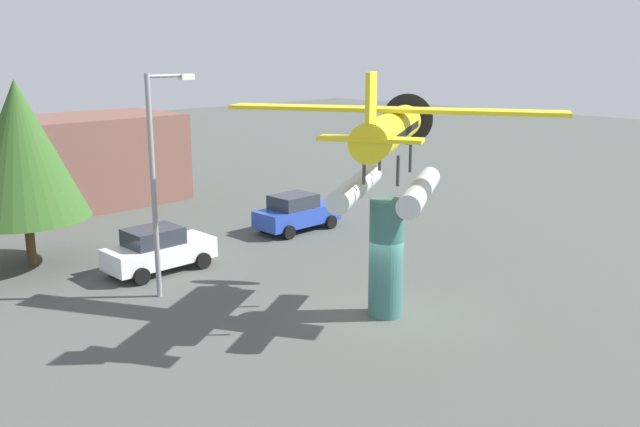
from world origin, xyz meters
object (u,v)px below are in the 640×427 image
object	(u,v)px
streetlight_primary	(158,170)
floatplane_monument	(389,146)
display_pedestal	(386,258)
car_far_blue	(296,212)
car_mid_white	(158,249)
tree_east	(21,150)
storefront_building	(58,164)

from	to	relation	value
streetlight_primary	floatplane_monument	bearing A→B (deg)	-57.14
display_pedestal	floatplane_monument	distance (m)	3.58
display_pedestal	car_far_blue	world-z (taller)	display_pedestal
car_mid_white	car_far_blue	distance (m)	7.97
car_mid_white	tree_east	bearing A→B (deg)	127.61
car_mid_white	storefront_building	xyz separation A→B (m)	(1.96, 13.02, 1.54)
car_far_blue	display_pedestal	bearing A→B (deg)	-117.49
car_mid_white	tree_east	distance (m)	6.46
floatplane_monument	car_mid_white	size ratio (longest dim) A/B	2.28
car_mid_white	storefront_building	world-z (taller)	storefront_building
car_mid_white	car_far_blue	bearing A→B (deg)	5.76
floatplane_monument	car_far_blue	bearing A→B (deg)	33.18
display_pedestal	floatplane_monument	size ratio (longest dim) A/B	0.40
car_far_blue	floatplane_monument	bearing A→B (deg)	-117.11
floatplane_monument	car_mid_white	distance (m)	10.46
display_pedestal	storefront_building	bearing A→B (deg)	92.28
car_mid_white	car_far_blue	world-z (taller)	same
car_far_blue	storefront_building	bearing A→B (deg)	116.02
storefront_building	tree_east	size ratio (longest dim) A/B	1.77
car_mid_white	floatplane_monument	bearing A→B (deg)	-71.66
streetlight_primary	storefront_building	distance (m)	15.87
streetlight_primary	storefront_building	world-z (taller)	streetlight_primary
car_mid_white	tree_east	world-z (taller)	tree_east
display_pedestal	streetlight_primary	bearing A→B (deg)	121.90
tree_east	storefront_building	bearing A→B (deg)	59.67
floatplane_monument	streetlight_primary	xyz separation A→B (m)	(-4.22, 6.53, -1.04)
display_pedestal	streetlight_primary	size ratio (longest dim) A/B	0.50
car_mid_white	car_far_blue	size ratio (longest dim) A/B	1.00
car_far_blue	tree_east	size ratio (longest dim) A/B	0.57
streetlight_primary	tree_east	bearing A→B (deg)	106.58
car_mid_white	car_far_blue	xyz separation A→B (m)	(7.93, 0.80, 0.00)
floatplane_monument	streetlight_primary	distance (m)	7.84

